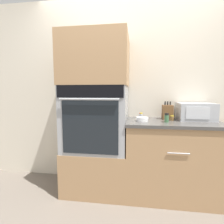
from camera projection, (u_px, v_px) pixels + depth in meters
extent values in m
plane|color=#6B6056|center=(125.00, 206.00, 1.92)|extent=(12.00, 12.00, 0.00)
cube|color=beige|center=(129.00, 92.00, 2.40)|extent=(8.00, 0.05, 2.50)
cube|color=#A87F56|center=(97.00, 169.00, 2.24)|extent=(0.78, 0.60, 0.53)
cube|color=#9EA0A5|center=(96.00, 118.00, 2.17)|extent=(0.76, 0.59, 0.79)
cube|color=black|center=(89.00, 91.00, 1.84)|extent=(0.73, 0.01, 0.13)
cube|color=#33E54C|center=(89.00, 91.00, 1.83)|extent=(0.09, 0.00, 0.03)
cube|color=black|center=(90.00, 127.00, 1.88)|extent=(0.62, 0.01, 0.59)
cylinder|color=#9EA0A5|center=(89.00, 99.00, 1.82)|extent=(0.64, 0.02, 0.02)
cube|color=#A87F56|center=(96.00, 61.00, 2.09)|extent=(0.78, 0.60, 0.60)
cube|color=#A87F56|center=(172.00, 160.00, 2.09)|extent=(1.07, 0.60, 0.87)
cube|color=#474442|center=(173.00, 123.00, 2.04)|extent=(1.09, 0.63, 0.03)
cylinder|color=#B7B7BC|center=(179.00, 153.00, 1.77)|extent=(0.22, 0.01, 0.01)
cube|color=#B2B5BA|center=(195.00, 112.00, 2.12)|extent=(0.41, 0.32, 0.21)
cube|color=silver|center=(198.00, 113.00, 1.96)|extent=(0.25, 0.01, 0.14)
cube|color=brown|center=(167.00, 112.00, 2.19)|extent=(0.12, 0.13, 0.18)
cylinder|color=black|center=(165.00, 103.00, 2.18)|extent=(0.02, 0.02, 0.04)
cylinder|color=black|center=(168.00, 103.00, 2.17)|extent=(0.02, 0.02, 0.04)
cylinder|color=black|center=(170.00, 103.00, 2.17)|extent=(0.02, 0.02, 0.04)
cylinder|color=white|center=(142.00, 119.00, 2.04)|extent=(0.14, 0.14, 0.05)
cylinder|color=silver|center=(141.00, 117.00, 2.18)|extent=(0.04, 0.04, 0.07)
cylinder|color=gold|center=(141.00, 113.00, 2.17)|extent=(0.03, 0.03, 0.02)
cylinder|color=#427047|center=(167.00, 119.00, 1.96)|extent=(0.05, 0.05, 0.08)
cylinder|color=black|center=(167.00, 114.00, 1.96)|extent=(0.04, 0.04, 0.02)
cylinder|color=silver|center=(141.00, 116.00, 2.28)|extent=(0.04, 0.04, 0.06)
cylinder|color=red|center=(141.00, 113.00, 2.27)|extent=(0.04, 0.04, 0.02)
cylinder|color=brown|center=(172.00, 119.00, 2.08)|extent=(0.04, 0.04, 0.05)
cylinder|color=gold|center=(172.00, 116.00, 2.07)|extent=(0.04, 0.04, 0.01)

